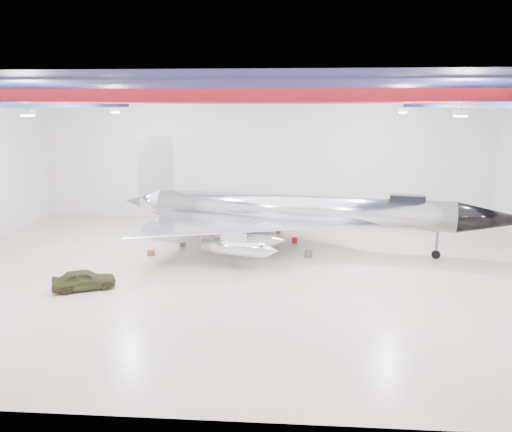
{
  "coord_description": "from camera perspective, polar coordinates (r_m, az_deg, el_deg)",
  "views": [
    {
      "loc": [
        2.55,
        -29.24,
        9.99
      ],
      "look_at": [
        0.28,
        2.0,
        3.07
      ],
      "focal_mm": 35.0,
      "sensor_mm": 36.0,
      "label": 1
    }
  ],
  "objects": [
    {
      "name": "crate_small",
      "position": [
        36.71,
        -8.4,
        -3.22
      ],
      "size": [
        0.47,
        0.4,
        0.3
      ],
      "primitive_type": "cube",
      "rotation": [
        0.0,
        0.0,
        0.13
      ],
      "color": "#59595B",
      "rests_on": "floor"
    },
    {
      "name": "engine_drum",
      "position": [
        33.87,
        6.01,
        -4.36
      ],
      "size": [
        0.65,
        0.65,
        0.46
      ],
      "primitive_type": "cylinder",
      "rotation": [
        0.0,
        0.0,
        0.34
      ],
      "color": "#59595B",
      "rests_on": "floor"
    },
    {
      "name": "parts_bin",
      "position": [
        37.86,
        1.89,
        -2.5
      ],
      "size": [
        0.78,
        0.72,
        0.44
      ],
      "primitive_type": "cube",
      "rotation": [
        0.0,
        0.0,
        -0.42
      ],
      "color": "olive",
      "rests_on": "floor"
    },
    {
      "name": "oil_barrel",
      "position": [
        34.55,
        -1.27,
        -4.06
      ],
      "size": [
        0.58,
        0.53,
        0.33
      ],
      "primitive_type": "cube",
      "rotation": [
        0.0,
        0.0,
        0.39
      ],
      "color": "olive",
      "rests_on": "floor"
    },
    {
      "name": "toolbox_red",
      "position": [
        39.95,
        -4.2,
        -1.81
      ],
      "size": [
        0.57,
        0.53,
        0.32
      ],
      "primitive_type": "cube",
      "rotation": [
        0.0,
        0.0,
        -0.41
      ],
      "color": "#A81025",
      "rests_on": "floor"
    },
    {
      "name": "jet_aircraft",
      "position": [
        35.18,
        4.84,
        0.28
      ],
      "size": [
        28.84,
        19.14,
        7.9
      ],
      "rotation": [
        0.0,
        0.0,
        -0.17
      ],
      "color": "silver",
      "rests_on": "floor"
    },
    {
      "name": "jeep",
      "position": [
        29.46,
        -19.07,
        -6.88
      ],
      "size": [
        3.64,
        2.61,
        1.15
      ],
      "primitive_type": "imported",
      "rotation": [
        0.0,
        0.0,
        1.99
      ],
      "color": "#313219",
      "rests_on": "floor"
    },
    {
      "name": "ceiling",
      "position": [
        29.37,
        -0.85,
        14.43
      ],
      "size": [
        40.0,
        40.0,
        0.0
      ],
      "primitive_type": "plane",
      "rotation": [
        3.14,
        0.0,
        0.0
      ],
      "color": "#0A0F38",
      "rests_on": "wall_back"
    },
    {
      "name": "crate_ply",
      "position": [
        34.94,
        -11.92,
        -4.12
      ],
      "size": [
        0.59,
        0.51,
        0.36
      ],
      "primitive_type": "cube",
      "rotation": [
        0.0,
        0.0,
        0.21
      ],
      "color": "olive",
      "rests_on": "floor"
    },
    {
      "name": "tool_chest",
      "position": [
        37.4,
        4.45,
        -2.75
      ],
      "size": [
        0.56,
        0.56,
        0.4
      ],
      "primitive_type": "cylinder",
      "rotation": [
        0.0,
        0.0,
        -0.31
      ],
      "color": "#A81025",
      "rests_on": "floor"
    },
    {
      "name": "spares_box",
      "position": [
        39.99,
        2.6,
        -1.77
      ],
      "size": [
        0.49,
        0.49,
        0.34
      ],
      "primitive_type": "cylinder",
      "rotation": [
        0.0,
        0.0,
        -0.36
      ],
      "color": "#59595B",
      "rests_on": "floor"
    },
    {
      "name": "wall_back",
      "position": [
        44.54,
        0.86,
        6.67
      ],
      "size": [
        40.0,
        0.0,
        40.0
      ],
      "primitive_type": "plane",
      "rotation": [
        1.57,
        0.0,
        0.0
      ],
      "color": "silver",
      "rests_on": "floor"
    },
    {
      "name": "floor",
      "position": [
        31.0,
        -0.79,
        -6.34
      ],
      "size": [
        40.0,
        40.0,
        0.0
      ],
      "primitive_type": "plane",
      "color": "beige",
      "rests_on": "ground"
    },
    {
      "name": "ceiling_structure",
      "position": [
        29.35,
        -0.85,
        13.11
      ],
      "size": [
        39.5,
        29.5,
        1.08
      ],
      "color": "maroon",
      "rests_on": "ceiling"
    }
  ]
}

